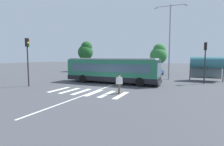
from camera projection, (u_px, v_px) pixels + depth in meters
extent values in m
plane|color=#424449|center=(101.00, 88.00, 18.26)|extent=(160.00, 160.00, 0.00)
cylinder|color=black|center=(145.00, 80.00, 21.35)|extent=(1.00, 0.31, 1.00)
cylinder|color=black|center=(140.00, 82.00, 19.22)|extent=(1.00, 0.31, 1.00)
cylinder|color=black|center=(93.00, 77.00, 24.30)|extent=(1.00, 0.31, 1.00)
cylinder|color=black|center=(83.00, 79.00, 22.17)|extent=(1.00, 0.31, 1.00)
cube|color=#236B4C|center=(112.00, 70.00, 21.75)|extent=(11.34, 2.65, 2.55)
cube|color=black|center=(112.00, 78.00, 21.84)|extent=(11.45, 2.68, 0.55)
cube|color=#3D5666|center=(112.00, 67.00, 21.72)|extent=(9.98, 2.69, 0.96)
cube|color=#3D5666|center=(159.00, 70.00, 19.43)|extent=(0.06, 2.24, 1.63)
cube|color=black|center=(159.00, 61.00, 19.35)|extent=(0.08, 1.94, 0.28)
cube|color=#99999E|center=(112.00, 59.00, 21.63)|extent=(10.89, 2.44, 0.16)
cube|color=#28282B|center=(160.00, 82.00, 19.51)|extent=(0.14, 2.55, 0.36)
cylinder|color=brown|center=(119.00, 89.00, 15.62)|extent=(0.16, 0.16, 0.85)
cylinder|color=brown|center=(119.00, 89.00, 15.40)|extent=(0.16, 0.16, 0.85)
cube|color=white|center=(119.00, 81.00, 15.45)|extent=(0.48, 0.44, 0.60)
cylinder|color=white|center=(117.00, 81.00, 15.40)|extent=(0.10, 0.10, 0.55)
cylinder|color=white|center=(122.00, 81.00, 15.49)|extent=(0.10, 0.10, 0.55)
sphere|color=tan|center=(119.00, 76.00, 15.41)|extent=(0.22, 0.22, 0.22)
sphere|color=black|center=(119.00, 75.00, 15.40)|extent=(0.19, 0.19, 0.19)
cylinder|color=black|center=(113.00, 71.00, 36.22)|extent=(0.20, 0.64, 0.64)
cylinder|color=black|center=(121.00, 71.00, 35.56)|extent=(0.20, 0.64, 0.64)
cylinder|color=black|center=(107.00, 72.00, 33.67)|extent=(0.20, 0.64, 0.64)
cylinder|color=black|center=(115.00, 73.00, 33.01)|extent=(0.20, 0.64, 0.64)
cube|color=#38383D|center=(114.00, 70.00, 34.59)|extent=(1.85, 4.51, 0.52)
cube|color=#3D5666|center=(114.00, 68.00, 34.46)|extent=(1.61, 2.17, 0.44)
cube|color=#38383D|center=(114.00, 67.00, 34.44)|extent=(1.54, 1.99, 0.09)
cylinder|color=black|center=(126.00, 72.00, 35.10)|extent=(0.21, 0.64, 0.64)
cylinder|color=black|center=(134.00, 72.00, 34.42)|extent=(0.21, 0.64, 0.64)
cylinder|color=black|center=(121.00, 73.00, 32.57)|extent=(0.21, 0.64, 0.64)
cylinder|color=black|center=(130.00, 73.00, 31.89)|extent=(0.21, 0.64, 0.64)
cube|color=white|center=(128.00, 71.00, 33.47)|extent=(1.86, 4.52, 0.52)
cube|color=#3D5666|center=(128.00, 68.00, 33.34)|extent=(1.62, 2.18, 0.44)
cube|color=white|center=(128.00, 67.00, 33.33)|extent=(1.55, 2.00, 0.09)
cylinder|color=black|center=(138.00, 72.00, 33.95)|extent=(0.21, 0.64, 0.64)
cylinder|color=black|center=(147.00, 72.00, 33.29)|extent=(0.21, 0.64, 0.64)
cylinder|color=black|center=(134.00, 73.00, 31.39)|extent=(0.21, 0.64, 0.64)
cylinder|color=black|center=(144.00, 74.00, 30.74)|extent=(0.21, 0.64, 0.64)
cube|color=#B7BABF|center=(141.00, 71.00, 32.31)|extent=(1.87, 4.52, 0.52)
cube|color=#3D5666|center=(141.00, 69.00, 32.19)|extent=(1.62, 2.18, 0.44)
cube|color=#B7BABF|center=(141.00, 68.00, 32.17)|extent=(1.55, 2.00, 0.09)
cylinder|color=black|center=(153.00, 73.00, 32.47)|extent=(0.22, 0.65, 0.64)
cylinder|color=black|center=(163.00, 73.00, 31.75)|extent=(0.22, 0.65, 0.64)
cylinder|color=black|center=(150.00, 74.00, 29.97)|extent=(0.22, 0.65, 0.64)
cylinder|color=black|center=(160.00, 75.00, 29.25)|extent=(0.22, 0.65, 0.64)
cube|color=#234293|center=(156.00, 72.00, 30.83)|extent=(1.98, 4.56, 0.52)
cube|color=#3D5666|center=(156.00, 69.00, 30.71)|extent=(1.68, 2.22, 0.44)
cube|color=#234293|center=(156.00, 68.00, 30.69)|extent=(1.60, 2.03, 0.09)
cylinder|color=#28282B|center=(28.00, 67.00, 19.27)|extent=(0.14, 0.14, 4.31)
cube|color=black|center=(27.00, 42.00, 19.04)|extent=(0.28, 0.32, 0.90)
cylinder|color=#410907|center=(28.00, 40.00, 18.95)|extent=(0.04, 0.20, 0.20)
cylinder|color=yellow|center=(28.00, 43.00, 18.97)|extent=(0.04, 0.20, 0.20)
cylinder|color=#093B10|center=(28.00, 46.00, 19.00)|extent=(0.04, 0.20, 0.20)
cylinder|color=#28282B|center=(205.00, 67.00, 21.15)|extent=(0.14, 0.14, 4.02)
cube|color=black|center=(206.00, 46.00, 20.93)|extent=(0.28, 0.32, 0.90)
cylinder|color=#410907|center=(204.00, 44.00, 20.97)|extent=(0.04, 0.20, 0.20)
cylinder|color=#463707|center=(204.00, 46.00, 21.00)|extent=(0.04, 0.20, 0.20)
cylinder|color=green|center=(204.00, 49.00, 21.02)|extent=(0.04, 0.20, 0.20)
cylinder|color=#28282B|center=(190.00, 72.00, 24.42)|extent=(0.12, 0.12, 2.30)
cylinder|color=#28282B|center=(223.00, 73.00, 22.86)|extent=(0.12, 0.12, 2.30)
cube|color=slate|center=(206.00, 71.00, 24.27)|extent=(3.77, 0.04, 1.93)
cylinder|color=#2D6670|center=(207.00, 62.00, 23.52)|extent=(4.01, 1.54, 1.54)
cube|color=#4C3823|center=(206.00, 78.00, 23.70)|extent=(3.14, 0.36, 0.08)
cylinder|color=#939399|center=(170.00, 43.00, 25.08)|extent=(0.20, 0.20, 10.44)
cylinder|color=#939399|center=(178.00, 5.00, 24.22)|extent=(2.03, 0.10, 0.10)
ellipsoid|color=silver|center=(186.00, 5.00, 23.83)|extent=(0.60, 0.32, 0.20)
cylinder|color=#939399|center=(163.00, 7.00, 25.03)|extent=(2.03, 0.10, 0.10)
ellipsoid|color=silver|center=(156.00, 8.00, 25.45)|extent=(0.60, 0.32, 0.20)
cylinder|color=brown|center=(86.00, 64.00, 40.09)|extent=(0.36, 0.36, 3.06)
sphere|color=#1E5123|center=(85.00, 52.00, 39.85)|extent=(3.38, 3.38, 3.38)
sphere|color=#1E5123|center=(87.00, 47.00, 39.83)|extent=(2.53, 2.53, 2.53)
cylinder|color=brown|center=(158.00, 67.00, 35.20)|extent=(0.36, 0.36, 2.32)
sphere|color=#2D7033|center=(158.00, 56.00, 34.99)|extent=(3.27, 3.27, 3.27)
sphere|color=#2D7033|center=(159.00, 50.00, 35.09)|extent=(2.46, 2.46, 2.46)
cube|color=silver|center=(59.00, 90.00, 17.51)|extent=(0.45, 3.02, 0.01)
cube|color=silver|center=(70.00, 91.00, 16.99)|extent=(0.45, 3.02, 0.01)
cube|color=silver|center=(82.00, 92.00, 16.47)|extent=(0.45, 3.02, 0.01)
cube|color=silver|center=(94.00, 93.00, 15.95)|extent=(0.45, 3.02, 0.01)
cube|color=silver|center=(107.00, 94.00, 15.43)|extent=(0.45, 3.02, 0.01)
cube|color=silver|center=(121.00, 95.00, 14.91)|extent=(0.45, 3.02, 0.01)
cube|color=silver|center=(111.00, 86.00, 19.98)|extent=(0.16, 24.00, 0.01)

